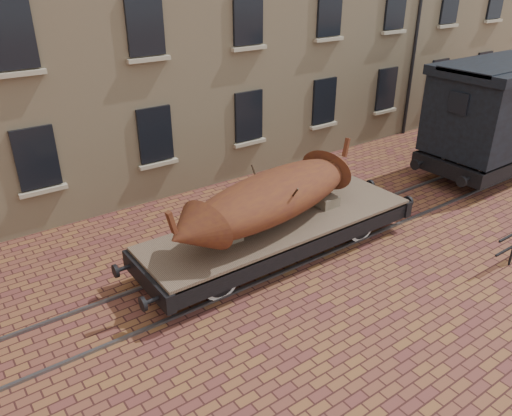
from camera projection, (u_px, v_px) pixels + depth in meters
ground at (321, 238)px, 13.96m from camera, size 90.00×90.00×0.00m
rail_track at (321, 238)px, 13.95m from camera, size 30.00×1.52×0.06m
flatcar_wagon at (281, 229)px, 12.84m from camera, size 8.39×2.28×1.27m
iron_boat at (273, 196)px, 12.26m from camera, size 6.39×2.79×1.54m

